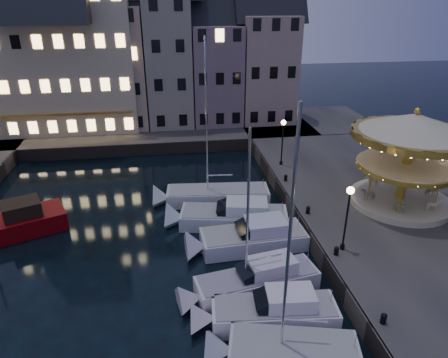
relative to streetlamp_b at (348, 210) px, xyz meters
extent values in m
plane|color=black|center=(-7.20, -1.00, -4.02)|extent=(160.00, 160.00, 0.00)
cube|color=#474442|center=(6.80, 5.00, -3.37)|extent=(16.00, 56.00, 1.30)
cube|color=#474442|center=(-15.20, 27.00, -3.37)|extent=(44.00, 12.00, 1.30)
cube|color=#47423A|center=(-1.20, 5.00, -3.37)|extent=(0.15, 44.00, 1.30)
cube|color=#47423A|center=(-13.20, 21.00, -3.37)|extent=(48.00, 0.15, 1.30)
cylinder|color=black|center=(0.00, 0.00, -2.57)|extent=(0.28, 0.28, 0.30)
cylinder|color=black|center=(0.00, 0.00, -0.82)|extent=(0.12, 0.12, 3.80)
sphere|color=#FFD18C|center=(0.00, 0.00, 1.23)|extent=(0.44, 0.44, 0.44)
cylinder|color=black|center=(0.00, 13.50, -2.57)|extent=(0.28, 0.28, 0.30)
cylinder|color=black|center=(0.00, 13.50, -0.82)|extent=(0.12, 0.12, 3.80)
sphere|color=#FFD18C|center=(0.00, 13.50, 1.23)|extent=(0.44, 0.44, 0.44)
cylinder|color=black|center=(11.30, 7.00, -2.57)|extent=(0.28, 0.28, 0.30)
cylinder|color=black|center=(11.30, 7.00, -0.82)|extent=(0.12, 0.12, 3.80)
cylinder|color=black|center=(-0.60, -6.00, -2.52)|extent=(0.28, 0.28, 0.40)
sphere|color=black|center=(-0.60, -6.00, -2.30)|extent=(0.30, 0.30, 0.30)
cylinder|color=black|center=(-0.60, -0.50, -2.52)|extent=(0.28, 0.28, 0.40)
sphere|color=black|center=(-0.60, -0.50, -2.30)|extent=(0.30, 0.30, 0.30)
cylinder|color=black|center=(-0.60, 4.50, -2.52)|extent=(0.28, 0.28, 0.40)
sphere|color=black|center=(-0.60, 4.50, -2.30)|extent=(0.30, 0.30, 0.30)
cylinder|color=black|center=(-0.60, 10.00, -2.52)|extent=(0.28, 0.28, 0.40)
sphere|color=black|center=(-0.60, 10.00, -2.30)|extent=(0.30, 0.30, 0.30)
cube|color=gray|center=(-26.70, 29.00, 2.78)|extent=(5.00, 8.00, 11.00)
cube|color=slate|center=(-21.25, 29.00, 3.28)|extent=(5.60, 8.00, 12.00)
cube|color=tan|center=(-15.20, 29.00, 3.78)|extent=(6.20, 8.00, 13.00)
cube|color=gray|center=(-9.45, 29.00, 4.28)|extent=(5.00, 8.00, 14.00)
cube|color=slate|center=(-4.00, 29.00, 2.78)|extent=(5.60, 8.00, 11.00)
cube|color=#A4877F|center=(2.05, 29.00, 3.28)|extent=(6.20, 8.00, 12.00)
cube|color=beige|center=(-21.20, 29.00, 4.78)|extent=(16.00, 9.00, 15.00)
cube|color=silver|center=(-5.02, -6.45, -3.57)|extent=(6.16, 3.51, 1.30)
cube|color=#919893|center=(-5.02, -6.45, -2.90)|extent=(5.83, 3.27, 0.10)
cylinder|color=silver|center=(-5.59, -6.31, 2.16)|extent=(0.14, 0.14, 10.15)
cube|color=silver|center=(-5.24, -3.94, -3.57)|extent=(6.46, 2.64, 1.30)
cube|color=gray|center=(-5.24, -3.94, -2.90)|extent=(6.14, 2.45, 0.10)
cube|color=silver|center=(-4.49, -4.00, -2.47)|extent=(2.52, 1.78, 0.80)
cube|color=black|center=(-5.74, -3.89, -2.57)|extent=(1.21, 1.56, 0.90)
cube|color=silver|center=(-5.55, -1.42, -3.57)|extent=(7.18, 3.24, 1.30)
cube|color=gray|center=(-5.55, -1.42, -2.90)|extent=(6.81, 3.02, 0.10)
cube|color=silver|center=(-4.74, -1.28, -2.47)|extent=(2.86, 1.97, 0.80)
cube|color=black|center=(-6.10, -1.52, -2.57)|extent=(1.41, 1.62, 0.94)
cylinder|color=silver|center=(-6.24, -1.55, 1.75)|extent=(0.14, 0.14, 9.33)
cube|color=silver|center=(-4.84, 2.93, -3.57)|extent=(6.99, 2.99, 1.30)
cube|color=gray|center=(-4.84, 2.93, -2.90)|extent=(6.64, 2.76, 0.10)
cube|color=silver|center=(-4.01, 2.97, -2.47)|extent=(2.71, 2.11, 0.80)
cube|color=black|center=(-5.38, 2.90, -2.57)|extent=(1.26, 1.90, 0.93)
cube|color=silver|center=(-5.65, 5.87, -3.57)|extent=(8.02, 3.97, 1.30)
cube|color=gray|center=(-5.65, 5.87, -2.90)|extent=(7.60, 3.69, 0.10)
cube|color=silver|center=(-4.74, 5.69, -2.47)|extent=(3.23, 2.44, 0.80)
cube|color=black|center=(-6.25, 5.99, -2.57)|extent=(1.59, 2.00, 0.98)
cube|color=silver|center=(-6.31, 9.65, -3.57)|extent=(8.34, 3.10, 1.30)
cube|color=#939798|center=(-6.31, 9.65, -2.90)|extent=(7.92, 2.87, 0.10)
cylinder|color=silver|center=(-7.13, 9.72, 2.58)|extent=(0.14, 0.14, 10.99)
cube|color=#700308|center=(-21.81, 6.65, -3.47)|extent=(8.77, 5.89, 1.50)
cube|color=black|center=(-20.43, 7.24, -2.27)|extent=(3.02, 2.79, 1.11)
cylinder|color=beige|center=(6.57, 4.99, -2.49)|extent=(7.14, 7.14, 0.45)
cylinder|color=gold|center=(6.57, 4.99, 0.50)|extent=(0.63, 0.63, 5.54)
cylinder|color=beige|center=(6.57, 4.99, 0.41)|extent=(6.61, 6.61, 0.16)
cylinder|color=gold|center=(6.57, 4.99, 0.25)|extent=(6.86, 6.86, 0.31)
cone|color=beige|center=(6.57, 4.99, 3.35)|extent=(8.21, 8.21, 1.43)
cylinder|color=gold|center=(6.57, 4.99, 2.60)|extent=(8.21, 8.21, 0.45)
sphere|color=gold|center=(6.57, 4.99, 4.25)|extent=(0.45, 0.45, 0.45)
imported|color=beige|center=(8.96, 5.73, -1.82)|extent=(1.49, 1.08, 0.89)
camera|label=1|loc=(-10.02, -18.92, 11.20)|focal=32.00mm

